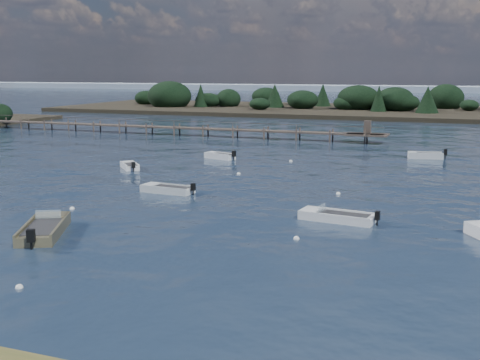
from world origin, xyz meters
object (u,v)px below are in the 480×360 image
at_px(dinghy_mid_grey, 168,191).
at_px(tender_far_grey, 130,167).
at_px(jetty, 177,128).
at_px(dinghy_mid_white_a, 337,218).
at_px(tender_far_grey_b, 425,157).
at_px(dinghy_near_olive, 44,231).
at_px(tender_far_white, 220,157).

distance_m(dinghy_mid_grey, tender_far_grey, 11.68).
height_order(dinghy_mid_grey, jetty, jetty).
bearing_deg(dinghy_mid_white_a, tender_far_grey, 150.27).
distance_m(tender_far_grey_b, jetty, 35.11).
relative_size(dinghy_mid_grey, dinghy_near_olive, 0.77).
distance_m(tender_far_white, jetty, 23.33).
xyz_separation_m(dinghy_mid_grey, jetty, (-17.02, 35.45, 0.84)).
bearing_deg(jetty, tender_far_white, -52.77).
distance_m(dinghy_mid_grey, jetty, 39.33).
relative_size(tender_far_white, dinghy_mid_white_a, 0.75).
bearing_deg(tender_far_grey, tender_far_white, 58.42).
height_order(dinghy_mid_white_a, tender_far_grey, dinghy_mid_white_a).
distance_m(dinghy_mid_white_a, tender_far_grey, 24.56).
relative_size(dinghy_mid_grey, jetty, 0.07).
bearing_deg(dinghy_mid_grey, dinghy_near_olive, -94.66).
bearing_deg(dinghy_mid_grey, tender_far_grey, 134.33).
bearing_deg(dinghy_mid_white_a, tender_far_white, 127.84).
bearing_deg(dinghy_mid_white_a, jetty, 127.55).
bearing_deg(tender_far_grey_b, dinghy_mid_grey, -123.76).
height_order(tender_far_grey_b, dinghy_near_olive, dinghy_near_olive).
relative_size(dinghy_mid_white_a, jetty, 0.07).
relative_size(dinghy_near_olive, jetty, 0.09).
relative_size(tender_far_grey_b, dinghy_mid_grey, 0.90).
bearing_deg(dinghy_near_olive, tender_far_white, 93.74).
xyz_separation_m(tender_far_grey_b, dinghy_mid_white_a, (-3.12, -28.19, -0.04)).
relative_size(tender_far_white, tender_far_grey, 1.21).
height_order(tender_far_grey_b, dinghy_mid_grey, tender_far_grey_b).
distance_m(dinghy_mid_grey, dinghy_near_olive, 12.42).
relative_size(tender_far_grey_b, tender_far_grey, 1.29).
bearing_deg(tender_far_grey_b, jetty, 161.60).
xyz_separation_m(dinghy_near_olive, jetty, (-16.01, 47.82, 0.81)).
xyz_separation_m(dinghy_mid_grey, dinghy_near_olive, (-1.01, -12.38, 0.03)).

